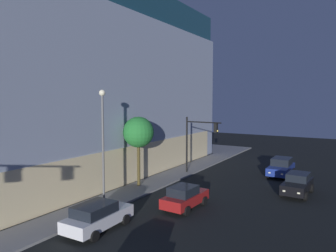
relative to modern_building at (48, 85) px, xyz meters
name	(u,v)px	position (x,y,z in m)	size (l,w,h in m)	color
modern_building	(48,85)	(0.00, 0.00, 0.00)	(35.78, 23.70, 18.52)	#4C4C51
traffic_light_far_corner	(198,136)	(5.81, -15.15, -5.24)	(0.43, 3.93, 5.72)	black
street_lamp_sidewalk	(103,134)	(-6.34, -13.71, -3.93)	(0.44, 0.44, 8.15)	#5F5F5F
sidewalk_tree	(138,133)	(-0.93, -12.77, -4.38)	(2.67, 2.67, 6.02)	#483D1E
car_white	(97,216)	(-9.49, -16.11, -8.35)	(4.46, 2.20, 1.61)	silver
car_red	(185,197)	(-3.59, -18.75, -8.36)	(4.08, 2.09, 1.62)	maroon
car_black	(298,184)	(4.05, -24.95, -8.32)	(4.37, 2.11, 1.69)	black
car_blue	(281,167)	(9.78, -22.51, -8.27)	(4.48, 2.16, 1.79)	navy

